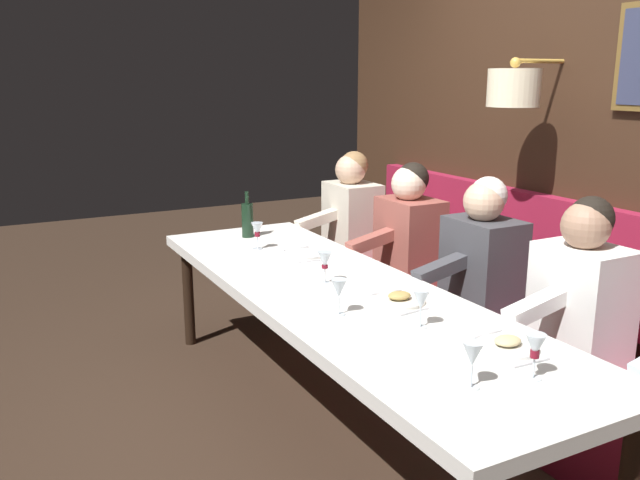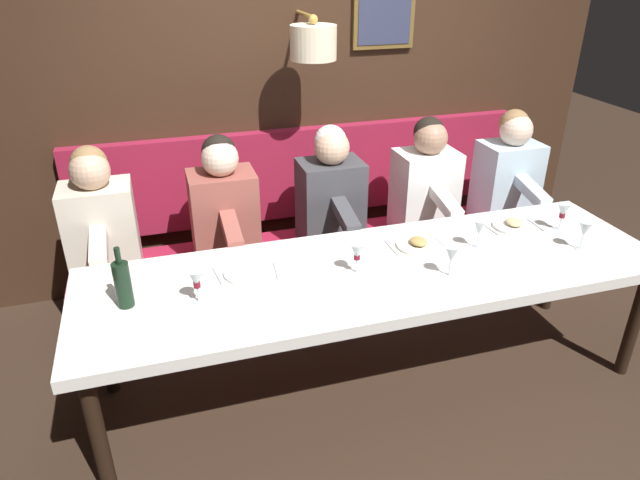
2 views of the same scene
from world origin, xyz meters
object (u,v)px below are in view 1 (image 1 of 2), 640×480
object	(u,v)px
wine_glass_1	(535,348)
wine_glass_5	(421,301)
wine_glass_2	(473,356)
diner_near	(582,288)
wine_glass_3	(257,231)
diner_middle	(482,254)
diner_farthest	(351,210)
dining_table	(339,301)
diner_far	(409,229)
wine_glass_4	(339,289)
wine_bottle	(247,220)
wine_glass_0	(325,261)

from	to	relation	value
wine_glass_1	wine_glass_5	world-z (taller)	same
wine_glass_2	diner_near	bearing A→B (deg)	22.94
wine_glass_3	diner_middle	bearing A→B (deg)	-45.39
diner_farthest	wine_glass_2	bearing A→B (deg)	-112.04
dining_table	diner_near	distance (m)	1.13
diner_far	wine_glass_1	size ratio (longest dim) A/B	4.82
dining_table	wine_glass_1	xyz separation A→B (m)	(0.10, -1.18, 0.17)
wine_glass_4	wine_glass_2	bearing A→B (deg)	-86.85
wine_glass_1	wine_glass_4	size ratio (longest dim) A/B	1.00
wine_glass_1	wine_bottle	size ratio (longest dim) A/B	0.55
wine_glass_3	wine_glass_4	bearing A→B (deg)	-95.95
dining_table	wine_glass_4	xyz separation A→B (m)	(-0.18, -0.31, 0.17)
diner_near	wine_glass_1	xyz separation A→B (m)	(-0.78, -0.48, 0.04)
diner_farthest	wine_glass_5	bearing A→B (deg)	-112.90
wine_glass_3	wine_glass_5	world-z (taller)	same
wine_glass_1	wine_glass_3	world-z (taller)	same
wine_glass_5	diner_farthest	bearing A→B (deg)	67.10
diner_far	wine_glass_4	size ratio (longest dim) A/B	4.82
wine_glass_5	wine_bottle	distance (m)	1.84
wine_glass_0	wine_glass_3	bearing A→B (deg)	92.62
diner_far	wine_bottle	world-z (taller)	diner_far
wine_glass_0	diner_near	bearing A→B (deg)	-42.63
wine_glass_2	wine_bottle	world-z (taller)	wine_bottle
wine_glass_3	wine_bottle	bearing A→B (deg)	78.49
diner_farthest	wine_bottle	bearing A→B (deg)	-170.86
diner_near	diner_farthest	bearing A→B (deg)	90.00
wine_glass_2	diner_middle	bearing A→B (deg)	47.34
diner_middle	wine_glass_3	distance (m)	1.33
diner_near	wine_glass_4	xyz separation A→B (m)	(-1.06, 0.39, 0.04)
wine_glass_0	wine_glass_4	bearing A→B (deg)	-110.73
wine_glass_1	wine_glass_2	size ratio (longest dim) A/B	1.00
wine_glass_2	wine_glass_4	distance (m)	0.82
wine_glass_0	wine_glass_5	world-z (taller)	same
diner_middle	diner_farthest	world-z (taller)	same
diner_near	diner_farthest	world-z (taller)	same
diner_far	wine_glass_2	xyz separation A→B (m)	(-1.01, -1.79, 0.04)
diner_middle	wine_bottle	distance (m)	1.53
diner_near	diner_far	size ratio (longest dim) A/B	1.00
diner_middle	wine_glass_5	world-z (taller)	diner_middle
diner_middle	wine_glass_3	bearing A→B (deg)	134.61
dining_table	wine_glass_3	xyz separation A→B (m)	(-0.05, 0.92, 0.17)
wine_glass_4	wine_glass_5	bearing A→B (deg)	-52.36
dining_table	wine_glass_4	size ratio (longest dim) A/B	18.48
wine_glass_0	wine_glass_5	bearing A→B (deg)	-85.18
diner_farthest	wine_glass_5	world-z (taller)	diner_farthest
wine_glass_0	wine_glass_1	bearing A→B (deg)	-84.80
diner_near	diner_far	distance (m)	1.36
wine_glass_2	wine_glass_5	xyz separation A→B (m)	(0.18, 0.53, 0.00)
diner_far	dining_table	bearing A→B (deg)	-143.21
diner_farthest	wine_glass_5	size ratio (longest dim) A/B	4.82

